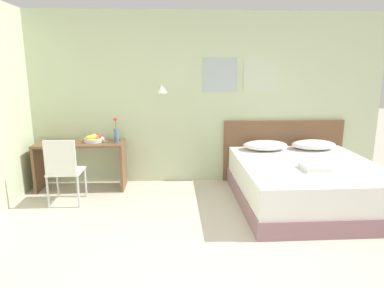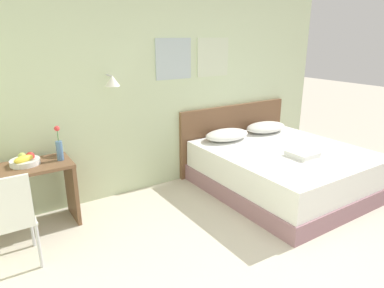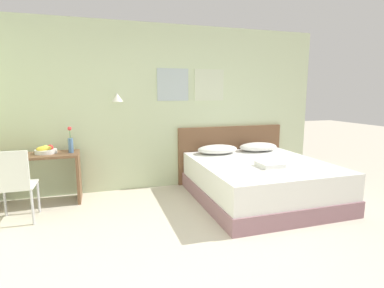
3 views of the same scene
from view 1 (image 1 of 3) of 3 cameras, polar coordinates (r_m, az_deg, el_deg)
ground_plane at (r=3.24m, az=4.65°, el=-21.65°), size 24.00×24.00×0.00m
wall_back at (r=5.42m, az=0.93°, el=7.52°), size 5.92×0.31×2.65m
bed at (r=4.89m, az=18.53°, el=-6.27°), size 1.83×2.02×0.58m
headboard at (r=5.77m, az=14.90°, el=-1.01°), size 1.95×0.06×0.99m
pillow_left at (r=5.35m, az=12.10°, el=-0.23°), size 0.68×0.43×0.14m
pillow_right at (r=5.60m, az=19.61°, el=-0.11°), size 0.68×0.43×0.14m
folded_towel_near_foot at (r=4.52m, az=19.74°, el=-3.67°), size 0.30×0.31×0.06m
desk at (r=5.41m, az=-18.07°, el=-1.90°), size 1.30×0.49×0.72m
desk_chair at (r=4.82m, az=-20.66°, el=-3.62°), size 0.43×0.43×0.91m
fruit_bowl at (r=5.35m, az=-15.95°, el=0.83°), size 0.29×0.29×0.12m
flower_vase at (r=5.21m, az=-12.54°, el=1.81°), size 0.07×0.07×0.38m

